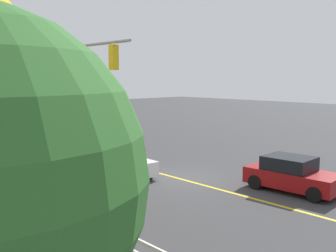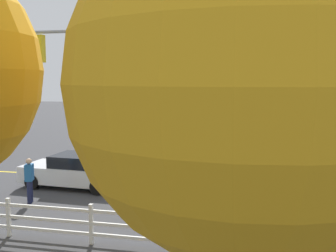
% 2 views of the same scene
% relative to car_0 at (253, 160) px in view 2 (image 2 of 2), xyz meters
% --- Properties ---
extents(ground_plane, '(120.00, 120.00, 0.00)m').
position_rel_car_0_xyz_m(ground_plane, '(4.74, 2.14, -0.73)').
color(ground_plane, '#38383A').
extents(lane_center_stripe, '(28.00, 0.16, 0.01)m').
position_rel_car_0_xyz_m(lane_center_stripe, '(0.74, 2.14, -0.73)').
color(lane_center_stripe, gold).
rests_on(lane_center_stripe, ground_plane).
extents(signal_assembly, '(6.81, 0.38, 6.74)m').
position_rel_car_0_xyz_m(signal_assembly, '(8.25, 5.99, 4.01)').
color(signal_assembly, gray).
rests_on(signal_assembly, ground_plane).
extents(car_0, '(4.02, 2.07, 1.51)m').
position_rel_car_0_xyz_m(car_0, '(0.00, 0.00, 0.00)').
color(car_0, maroon).
rests_on(car_0, ground_plane).
extents(car_2, '(4.55, 2.24, 1.41)m').
position_rel_car_0_xyz_m(car_2, '(7.44, 3.93, -0.04)').
color(car_2, silver).
rests_on(car_2, ground_plane).
extents(pedestrian, '(0.36, 0.46, 1.69)m').
position_rel_car_0_xyz_m(pedestrian, '(8.11, 6.44, 0.20)').
color(pedestrian, '#191E3F').
rests_on(pedestrian, ground_plane).
extents(white_rail_fence, '(26.10, 0.10, 1.15)m').
position_rel_car_0_xyz_m(white_rail_fence, '(1.74, 9.49, -0.13)').
color(white_rail_fence, white).
rests_on(white_rail_fence, ground_plane).
extents(tree_1, '(5.07, 5.07, 7.07)m').
position_rel_car_0_xyz_m(tree_1, '(0.08, 13.74, 3.79)').
color(tree_1, brown).
rests_on(tree_1, ground_plane).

